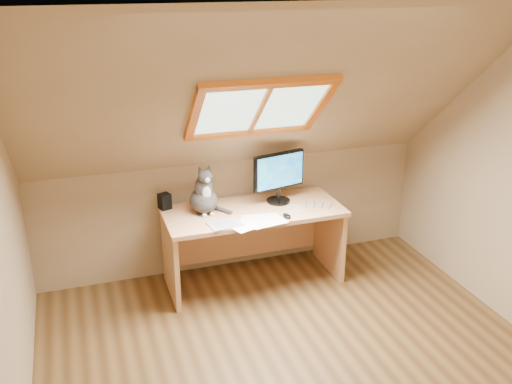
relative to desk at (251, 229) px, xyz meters
name	(u,v)px	position (x,y,z in m)	size (l,w,h in m)	color
ground	(309,382)	(-0.06, -1.45, -0.47)	(3.50, 3.50, 0.00)	brown
room_shell	(325,186)	(-0.06, -1.54, 0.96)	(3.52, 3.52, 2.41)	tan
desk	(251,229)	(0.00, 0.00, 0.00)	(1.50, 0.65, 0.68)	tan
monitor	(279,174)	(0.26, 0.02, 0.47)	(0.48, 0.20, 0.44)	black
cat	(204,195)	(-0.40, 0.01, 0.37)	(0.25, 0.30, 0.43)	#453F3D
desk_speaker	(165,201)	(-0.70, 0.18, 0.28)	(0.09, 0.09, 0.13)	black
graphics_tablet	(225,224)	(-0.31, -0.30, 0.22)	(0.25, 0.18, 0.01)	#B2B2B7
mouse	(287,216)	(0.21, -0.31, 0.23)	(0.05, 0.10, 0.03)	black
papers	(259,222)	(-0.04, -0.33, 0.22)	(0.35, 0.30, 0.01)	white
cables	(309,207)	(0.46, -0.18, 0.22)	(0.51, 0.26, 0.01)	silver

